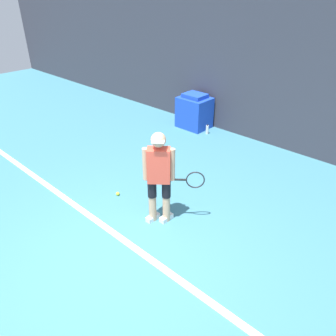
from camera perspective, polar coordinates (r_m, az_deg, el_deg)
The scene contains 7 objects.
ground_plane at distance 4.78m, azimuth -8.62°, elevation -15.58°, with size 24.00×24.00×0.00m, color teal.
back_wall at distance 7.63m, azimuth 21.03°, elevation 13.95°, with size 24.00×0.10×3.10m.
court_baseline at distance 4.91m, azimuth -5.76°, elevation -13.75°, with size 21.60×0.10×0.01m.
tennis_player at distance 4.92m, azimuth -1.46°, elevation -1.22°, with size 0.73×0.65×1.54m.
tennis_ball at distance 6.01m, azimuth -8.75°, elevation -4.44°, with size 0.07×0.07×0.07m.
covered_chair at distance 8.71m, azimuth 4.60°, elevation 9.77°, with size 0.79×0.65×0.90m.
water_bottle at distance 8.43m, azimuth 6.85°, elevation 6.68°, with size 0.07×0.07×0.25m.
Camera 1 is at (2.77, -1.96, 3.36)m, focal length 35.00 mm.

